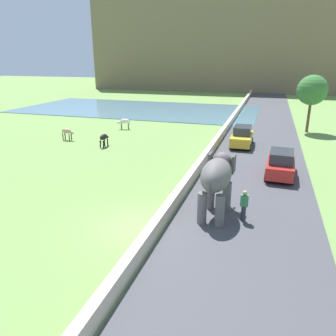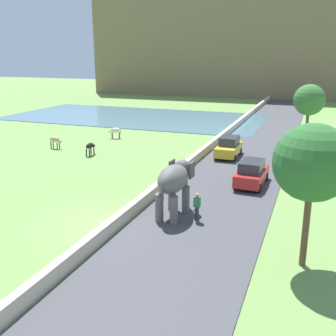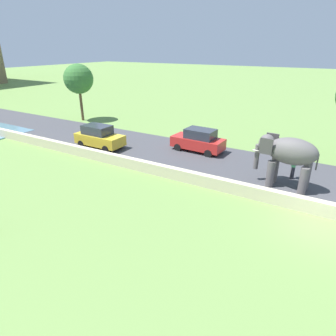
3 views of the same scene
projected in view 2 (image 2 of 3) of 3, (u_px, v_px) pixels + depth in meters
name	position (u px, v px, depth m)	size (l,w,h in m)	color
ground_plane	(100.00, 222.00, 21.35)	(220.00, 220.00, 0.00)	#6B8E47
road_surface	(253.00, 149.00, 37.64)	(7.00, 120.00, 0.06)	#424247
barrier_wall	(209.00, 147.00, 37.03)	(0.40, 110.00, 0.73)	beige
lake	(135.00, 117.00, 56.91)	(36.00, 18.00, 0.08)	slate
hill_distant	(248.00, 43.00, 90.50)	(64.00, 28.00, 22.02)	#7F6B4C
elephant	(175.00, 181.00, 21.65)	(1.53, 3.49, 2.99)	#605B5B
person_beside_elephant	(197.00, 206.00, 21.25)	(0.36, 0.22, 1.63)	#33333D
car_red	(252.00, 173.00, 27.08)	(1.92, 4.06, 1.80)	red
car_yellow	(229.00, 147.00, 34.64)	(1.80, 4.00, 1.80)	gold
cow_black	(90.00, 146.00, 35.21)	(0.44, 1.39, 1.15)	black
cow_tan	(55.00, 140.00, 37.78)	(1.41, 0.57, 1.15)	tan
cow_white	(115.00, 131.00, 42.36)	(1.42, 0.77, 1.15)	silver
tree_near	(309.00, 100.00, 38.93)	(3.05, 3.05, 5.91)	brown
tree_mid	(312.00, 163.00, 15.82)	(3.18, 3.18, 6.14)	brown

